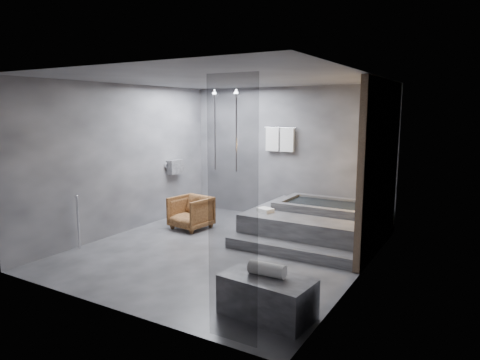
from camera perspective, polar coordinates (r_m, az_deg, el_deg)
The scene contains 7 objects.
room at distance 6.93m, azimuth 1.74°, elevation 4.46°, with size 5.00×5.04×2.82m.
tub_deck at distance 8.01m, azimuth 10.02°, elevation -5.79°, with size 2.20×2.00×0.50m, color #353538.
tub_step at distance 7.00m, azimuth 6.55°, elevation -9.29°, with size 2.20×0.36×0.18m, color #353538.
concrete_bench at distance 5.02m, azimuth 3.64°, elevation -15.27°, with size 1.03×0.57×0.46m, color #38383A.
driftwood_chair at distance 8.49m, azimuth -6.56°, elevation -4.33°, with size 0.69×0.71×0.64m, color #402310.
rolled_towel at distance 4.93m, azimuth 3.62°, elevation -11.79°, with size 0.16×0.16×0.43m, color white.
deck_towel at distance 7.72m, azimuth 3.39°, elevation -4.03°, with size 0.27×0.20×0.07m, color white.
Camera 1 is at (3.71, -5.81, 2.32)m, focal length 32.00 mm.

